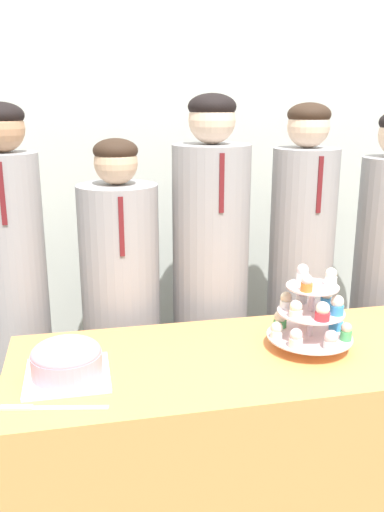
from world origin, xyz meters
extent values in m
cube|color=silver|center=(0.00, 1.37, 1.35)|extent=(9.00, 0.06, 2.70)
cube|color=#EF9951|center=(0.00, 0.30, 0.38)|extent=(1.62, 0.60, 0.75)
cube|color=white|center=(-0.61, 0.27, 0.76)|extent=(0.25, 0.25, 0.01)
cylinder|color=pink|center=(-0.61, 0.27, 0.79)|extent=(0.21, 0.21, 0.07)
ellipsoid|color=pink|center=(-0.61, 0.27, 0.83)|extent=(0.20, 0.20, 0.07)
cube|color=silver|center=(-0.61, 0.09, 0.75)|extent=(0.20, 0.05, 0.00)
cube|color=#B2B2B7|center=(-0.75, 0.12, 0.75)|extent=(0.09, 0.04, 0.01)
cylinder|color=silver|center=(0.17, 0.31, 0.86)|extent=(0.02, 0.02, 0.22)
cylinder|color=silver|center=(0.17, 0.31, 0.79)|extent=(0.28, 0.28, 0.01)
cylinder|color=silver|center=(0.17, 0.31, 0.88)|extent=(0.22, 0.22, 0.01)
cylinder|color=silver|center=(0.17, 0.31, 0.96)|extent=(0.17, 0.17, 0.01)
cylinder|color=#3893DB|center=(0.28, 0.33, 0.81)|extent=(0.05, 0.05, 0.03)
sphere|color=silver|center=(0.28, 0.33, 0.84)|extent=(0.05, 0.05, 0.05)
cylinder|color=orange|center=(0.20, 0.42, 0.81)|extent=(0.04, 0.04, 0.03)
sphere|color=silver|center=(0.20, 0.42, 0.83)|extent=(0.04, 0.04, 0.04)
cylinder|color=#4CB766|center=(0.10, 0.39, 0.81)|extent=(0.04, 0.04, 0.02)
sphere|color=#F4E5C6|center=(0.10, 0.39, 0.83)|extent=(0.04, 0.04, 0.04)
cylinder|color=white|center=(0.05, 0.31, 0.81)|extent=(0.04, 0.04, 0.03)
sphere|color=white|center=(0.05, 0.31, 0.83)|extent=(0.04, 0.04, 0.04)
cylinder|color=white|center=(0.09, 0.23, 0.81)|extent=(0.04, 0.04, 0.03)
sphere|color=silver|center=(0.09, 0.23, 0.84)|extent=(0.04, 0.04, 0.04)
cylinder|color=white|center=(0.19, 0.20, 0.81)|extent=(0.05, 0.05, 0.03)
sphere|color=silver|center=(0.19, 0.20, 0.83)|extent=(0.04, 0.04, 0.04)
cylinder|color=#4CB766|center=(0.27, 0.25, 0.81)|extent=(0.04, 0.04, 0.03)
sphere|color=beige|center=(0.27, 0.25, 0.84)|extent=(0.04, 0.04, 0.04)
cylinder|color=#3893DB|center=(0.24, 0.35, 0.89)|extent=(0.04, 0.04, 0.03)
sphere|color=beige|center=(0.24, 0.35, 0.92)|extent=(0.04, 0.04, 0.04)
cylinder|color=white|center=(0.17, 0.39, 0.89)|extent=(0.04, 0.04, 0.03)
sphere|color=silver|center=(0.17, 0.39, 0.92)|extent=(0.04, 0.04, 0.04)
cylinder|color=white|center=(0.10, 0.35, 0.89)|extent=(0.04, 0.04, 0.02)
sphere|color=beige|center=(0.10, 0.35, 0.92)|extent=(0.04, 0.04, 0.04)
cylinder|color=white|center=(0.10, 0.27, 0.89)|extent=(0.04, 0.04, 0.02)
sphere|color=#F4E5C6|center=(0.10, 0.27, 0.92)|extent=(0.04, 0.04, 0.04)
cylinder|color=#E5333D|center=(0.17, 0.23, 0.89)|extent=(0.05, 0.05, 0.03)
sphere|color=white|center=(0.17, 0.23, 0.92)|extent=(0.04, 0.04, 0.04)
cylinder|color=#3893DB|center=(0.23, 0.26, 0.90)|extent=(0.04, 0.04, 0.03)
sphere|color=white|center=(0.23, 0.26, 0.93)|extent=(0.04, 0.04, 0.04)
cylinder|color=white|center=(0.23, 0.30, 0.98)|extent=(0.04, 0.04, 0.03)
sphere|color=white|center=(0.23, 0.30, 1.01)|extent=(0.04, 0.04, 0.04)
cylinder|color=white|center=(0.16, 0.36, 0.98)|extent=(0.04, 0.04, 0.03)
sphere|color=silver|center=(0.16, 0.36, 1.01)|extent=(0.04, 0.04, 0.04)
cylinder|color=orange|center=(0.13, 0.26, 0.98)|extent=(0.04, 0.04, 0.03)
sphere|color=silver|center=(0.13, 0.26, 1.00)|extent=(0.04, 0.04, 0.04)
cylinder|color=#939399|center=(-0.81, 0.85, 0.68)|extent=(0.25, 0.25, 1.36)
sphere|color=tan|center=(-0.81, 0.85, 1.45)|extent=(0.17, 0.17, 0.17)
cube|color=maroon|center=(-0.81, 0.73, 1.23)|extent=(0.02, 0.01, 0.22)
cylinder|color=#939399|center=(-0.41, 0.85, 0.62)|extent=(0.32, 0.32, 1.23)
sphere|color=#D6AD89|center=(-0.41, 0.85, 1.32)|extent=(0.17, 0.17, 0.17)
ellipsoid|color=#332319|center=(-0.41, 0.85, 1.36)|extent=(0.17, 0.17, 0.09)
cube|color=maroon|center=(-0.41, 0.69, 1.10)|extent=(0.02, 0.01, 0.22)
cylinder|color=#939399|center=(-0.03, 0.85, 0.69)|extent=(0.31, 0.31, 1.38)
sphere|color=beige|center=(-0.03, 0.85, 1.47)|extent=(0.18, 0.18, 0.18)
ellipsoid|color=black|center=(-0.03, 0.85, 1.52)|extent=(0.19, 0.19, 0.10)
cube|color=maroon|center=(-0.03, 0.70, 1.25)|extent=(0.02, 0.01, 0.22)
cylinder|color=#939399|center=(0.36, 0.85, 0.68)|extent=(0.27, 0.27, 1.36)
sphere|color=beige|center=(0.36, 0.85, 1.44)|extent=(0.17, 0.17, 0.17)
ellipsoid|color=#332319|center=(0.36, 0.85, 1.49)|extent=(0.17, 0.17, 0.09)
cube|color=maroon|center=(0.36, 0.72, 1.23)|extent=(0.02, 0.01, 0.22)
cylinder|color=#939399|center=(0.78, 0.85, 0.66)|extent=(0.30, 0.30, 1.31)
camera|label=1|loc=(-0.55, -1.23, 1.54)|focal=38.00mm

